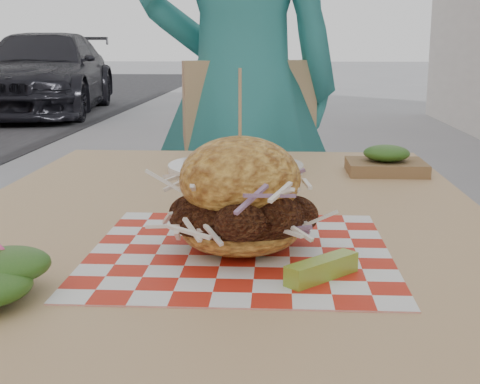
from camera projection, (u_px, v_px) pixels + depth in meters
The scene contains 9 objects.
diner at pixel (241, 89), 2.06m from camera, with size 0.63×0.41×1.72m, color teal.
car_dark at pixel (44, 73), 9.77m from camera, with size 1.65×4.05×1.17m, color black.
patio_table at pixel (222, 264), 1.01m from camera, with size 0.80×1.20×0.75m.
patio_chair at pixel (239, 195), 2.02m from camera, with size 0.54×0.54×0.95m.
paper_liner at pixel (240, 251), 0.81m from camera, with size 0.36×0.36×0.00m, color red.
sandwich at pixel (240, 202), 0.80m from camera, with size 0.19×0.19×0.22m.
pickle_spear at pixel (322, 269), 0.71m from camera, with size 0.10×0.02×0.02m, color #9AB033.
place_setting at pixel (236, 167), 1.33m from camera, with size 0.27×0.27×0.02m.
kraft_tray at pixel (386, 162), 1.30m from camera, with size 0.15×0.12×0.06m.
Camera 1 is at (-0.17, -0.95, 1.00)m, focal length 50.00 mm.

